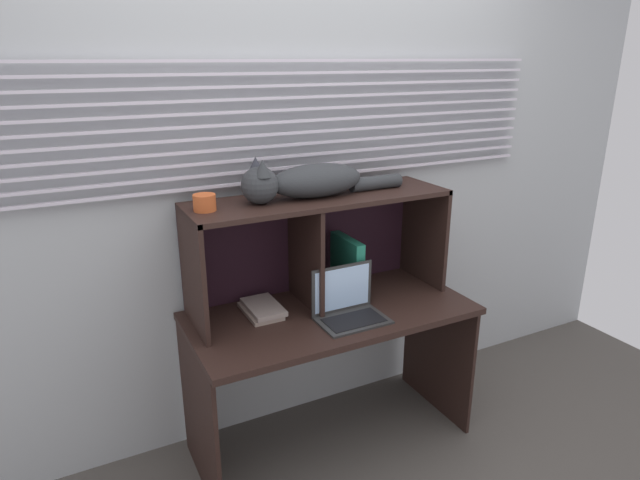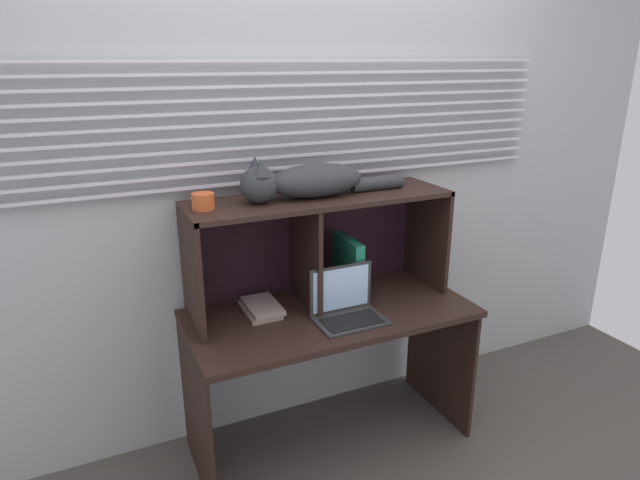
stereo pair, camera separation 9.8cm
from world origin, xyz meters
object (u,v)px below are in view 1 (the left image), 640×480
cat (306,181)px  small_basket (205,203)px  binder_upright (347,267)px  book_stack (262,309)px  laptop (348,307)px

cat → small_basket: size_ratio=8.55×
binder_upright → small_basket: 0.77m
book_stack → binder_upright: bearing=-0.8°
cat → binder_upright: bearing=-0.0°
laptop → book_stack: size_ratio=1.26×
laptop → binder_upright: size_ratio=1.03×
cat → book_stack: (-0.22, 0.01, -0.56)m
laptop → cat: bearing=115.4°
laptop → binder_upright: bearing=62.1°
book_stack → small_basket: bearing=-178.5°
cat → laptop: 0.58m
cat → book_stack: size_ratio=3.28×
laptop → binder_upright: (0.11, 0.21, 0.09)m
binder_upright → small_basket: bearing=180.0°
laptop → small_basket: size_ratio=3.30×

